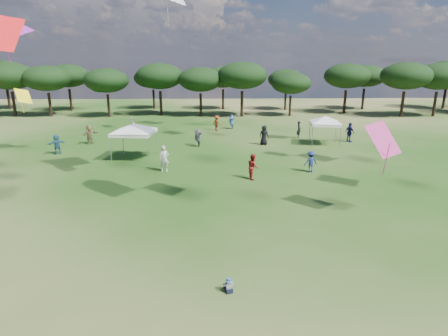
{
  "coord_description": "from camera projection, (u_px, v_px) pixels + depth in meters",
  "views": [
    {
      "loc": [
        -0.95,
        -9.05,
        7.71
      ],
      "look_at": [
        -0.48,
        6.0,
        3.36
      ],
      "focal_mm": 30.0,
      "sensor_mm": 36.0,
      "label": 1
    }
  ],
  "objects": [
    {
      "name": "tree_line",
      "position": [
        235.0,
        76.0,
        54.95
      ],
      "size": [
        108.78,
        17.63,
        7.77
      ],
      "color": "black",
      "rests_on": "ground"
    },
    {
      "name": "ground",
      "position": [
        247.0,
        336.0,
        10.86
      ],
      "size": [
        140.0,
        140.0,
        0.0
      ],
      "primitive_type": "plane",
      "color": "#295018",
      "rests_on": "ground"
    },
    {
      "name": "festival_crowd",
      "position": [
        201.0,
        135.0,
        35.55
      ],
      "size": [
        27.83,
        20.68,
        1.9
      ],
      "color": "brown",
      "rests_on": "ground"
    },
    {
      "name": "tent_right",
      "position": [
        326.0,
        117.0,
        35.02
      ],
      "size": [
        5.33,
        5.33,
        2.99
      ],
      "rotation": [
        0.0,
        0.0,
        -0.15
      ],
      "color": "gray",
      "rests_on": "ground"
    },
    {
      "name": "toddler",
      "position": [
        229.0,
        286.0,
        12.86
      ],
      "size": [
        0.4,
        0.43,
        0.54
      ],
      "rotation": [
        0.0,
        0.0,
        0.27
      ],
      "color": "black",
      "rests_on": "ground"
    },
    {
      "name": "tent_left",
      "position": [
        133.0,
        125.0,
        29.71
      ],
      "size": [
        6.24,
        6.24,
        3.17
      ],
      "rotation": [
        0.0,
        0.0,
        -0.11
      ],
      "color": "gray",
      "rests_on": "ground"
    }
  ]
}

